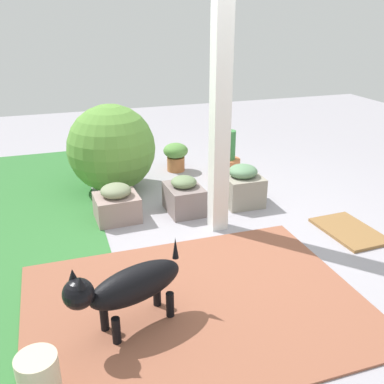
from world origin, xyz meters
TOP-DOWN VIEW (x-y plane):
  - ground_plane at (0.00, 0.00)m, footprint 12.00×12.00m
  - brick_path at (-0.94, 0.53)m, footprint 1.80×2.40m
  - porch_pillar at (0.17, -0.07)m, footprint 0.15×0.15m
  - stone_planter_nearest at (0.61, -0.52)m, footprint 0.42×0.40m
  - stone_planter_near at (0.61, 0.14)m, footprint 0.46×0.36m
  - stone_planter_mid at (0.64, 0.84)m, footprint 0.41×0.45m
  - round_shrub at (1.47, 0.74)m, footprint 1.01×1.01m
  - terracotta_pot_tall at (1.37, -0.68)m, footprint 0.29×0.29m
  - terracotta_pot_broad at (1.87, -0.14)m, footprint 0.32×0.32m
  - dog at (-1.03, 1.02)m, footprint 0.46×0.82m
  - ceramic_urn at (-1.49, 1.59)m, footprint 0.22×0.22m
  - doormat at (-0.34, -1.23)m, footprint 0.71×0.48m

SIDE VIEW (x-z plane):
  - ground_plane at x=0.00m, z-range 0.00..0.00m
  - brick_path at x=-0.94m, z-range 0.00..0.02m
  - doormat at x=-0.34m, z-range 0.00..0.03m
  - ceramic_urn at x=-1.49m, z-range 0.00..0.33m
  - stone_planter_mid at x=0.64m, z-range -0.02..0.36m
  - stone_planter_near at x=0.61m, z-range -0.02..0.37m
  - stone_planter_nearest at x=0.61m, z-range -0.02..0.43m
  - terracotta_pot_broad at x=1.87m, z-range 0.03..0.40m
  - terracotta_pot_tall at x=1.37m, z-range -0.09..0.53m
  - dog at x=-1.03m, z-range 0.05..0.62m
  - round_shrub at x=1.47m, z-range 0.00..1.01m
  - porch_pillar at x=0.17m, z-range 0.00..2.53m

